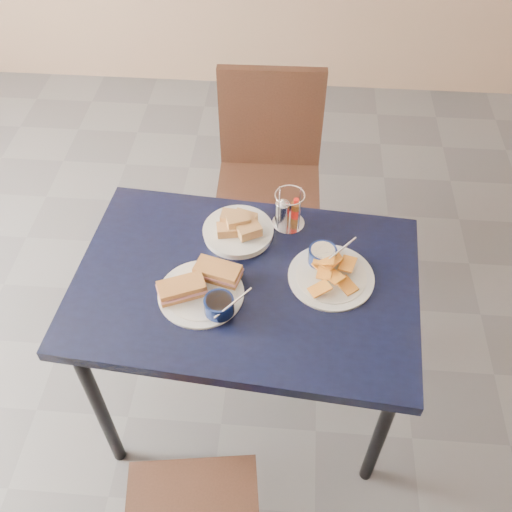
# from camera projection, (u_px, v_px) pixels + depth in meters

# --- Properties ---
(ground) EXTENTS (6.00, 6.00, 0.00)m
(ground) POSITION_uv_depth(u_px,v_px,m) (221.00, 424.00, 2.26)
(ground) COLOR #515156
(ground) RESTS_ON ground
(dining_table) EXTENTS (1.13, 0.80, 0.75)m
(dining_table) POSITION_uv_depth(u_px,v_px,m) (246.00, 295.00, 1.84)
(dining_table) COLOR black
(dining_table) RESTS_ON ground
(chair_far) EXTENTS (0.45, 0.43, 0.94)m
(chair_far) POSITION_uv_depth(u_px,v_px,m) (270.00, 165.00, 2.49)
(chair_far) COLOR black
(chair_far) RESTS_ON ground
(sandwich_plate) EXTENTS (0.30, 0.26, 0.12)m
(sandwich_plate) POSITION_uv_depth(u_px,v_px,m) (204.00, 289.00, 1.73)
(sandwich_plate) COLOR white
(sandwich_plate) RESTS_ON dining_table
(plantain_plate) EXTENTS (0.27, 0.27, 0.12)m
(plantain_plate) POSITION_uv_depth(u_px,v_px,m) (328.00, 269.00, 1.79)
(plantain_plate) COLOR white
(plantain_plate) RESTS_ON dining_table
(bread_basket) EXTENTS (0.23, 0.23, 0.08)m
(bread_basket) POSITION_uv_depth(u_px,v_px,m) (238.00, 229.00, 1.90)
(bread_basket) COLOR white
(bread_basket) RESTS_ON dining_table
(condiment_caddy) EXTENTS (0.11, 0.11, 0.14)m
(condiment_caddy) POSITION_uv_depth(u_px,v_px,m) (288.00, 211.00, 1.91)
(condiment_caddy) COLOR silver
(condiment_caddy) RESTS_ON dining_table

